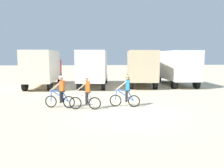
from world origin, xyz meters
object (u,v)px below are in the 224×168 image
Objects in this scene: box_truck_cream_rv at (43,67)px; cyclist_near_camera at (126,92)px; box_truck_avon_van at (93,67)px; cyclist_cowboy_hat at (86,94)px; box_truck_tan_camper at (141,66)px; cyclist_orange_shirt at (61,93)px; box_truck_white_box at (177,66)px.

box_truck_cream_rv is 10.92m from cyclist_near_camera.
box_truck_cream_rv is at bearing -179.78° from box_truck_avon_van.
cyclist_cowboy_hat is (-0.33, -9.24, -1.03)m from box_truck_avon_van.
box_truck_tan_camper is 3.81× the size of cyclist_orange_shirt.
box_truck_cream_rv is 3.72× the size of cyclist_orange_shirt.
cyclist_orange_shirt is 1.49m from cyclist_cowboy_hat.
box_truck_white_box is 11.04m from cyclist_near_camera.
box_truck_tan_camper is at bearing 62.82° from cyclist_cowboy_hat.
cyclist_cowboy_hat is (-4.85, -9.45, -1.03)m from box_truck_tan_camper.
cyclist_orange_shirt is at bearing -179.86° from cyclist_near_camera.
box_truck_tan_camper reaches higher than cyclist_cowboy_hat.
cyclist_cowboy_hat is at bearing -18.76° from cyclist_orange_shirt.
cyclist_cowboy_hat is (-8.42, -9.56, -1.03)m from box_truck_white_box.
cyclist_orange_shirt is (2.86, -8.74, -1.03)m from box_truck_cream_rv.
cyclist_near_camera is at bearing -53.38° from box_truck_cream_rv.
cyclist_orange_shirt is at bearing -137.28° from box_truck_white_box.
cyclist_orange_shirt and cyclist_cowboy_hat have the same top height.
box_truck_cream_rv is 4.60m from box_truck_avon_van.
box_truck_white_box is 3.71× the size of cyclist_near_camera.
box_truck_avon_van is at bearing 87.96° from cyclist_cowboy_hat.
box_truck_avon_van is 3.80× the size of cyclist_cowboy_hat.
cyclist_near_camera is at bearing -124.37° from box_truck_white_box.
box_truck_cream_rv is at bearing -178.52° from box_truck_tan_camper.
box_truck_avon_van is 4.53m from box_truck_tan_camper.
box_truck_tan_camper is at bearing 1.48° from box_truck_cream_rv.
box_truck_avon_van and box_truck_white_box have the same top height.
box_truck_white_box is at bearing 42.72° from cyclist_orange_shirt.
box_truck_tan_camper is 3.57m from box_truck_white_box.
cyclist_cowboy_hat is (4.27, -9.22, -1.03)m from box_truck_cream_rv.
cyclist_cowboy_hat is at bearing -92.04° from box_truck_avon_van.
box_truck_cream_rv is 9.13m from box_truck_tan_camper.
box_truck_cream_rv is 12.70m from box_truck_white_box.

